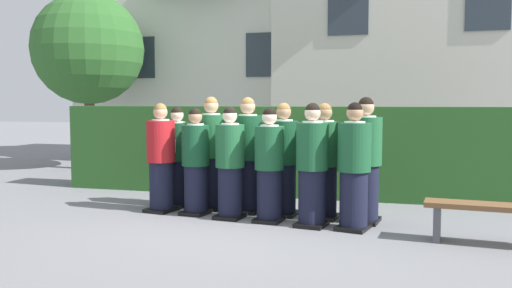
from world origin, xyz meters
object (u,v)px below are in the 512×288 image
(student_rear_row_0, at_px, (178,159))
(student_rear_row_1, at_px, (211,156))
(student_front_row_3, at_px, (269,168))
(wooden_bench, at_px, (487,215))
(student_front_row_5, at_px, (354,169))
(student_rear_row_5, at_px, (365,163))
(student_front_row_4, at_px, (312,168))
(student_front_row_2, at_px, (230,165))
(student_rear_row_2, at_px, (248,158))
(student_rear_row_4, at_px, (324,164))
(student_front_row_1, at_px, (196,164))
(student_in_red_blazer, at_px, (161,160))
(student_rear_row_3, at_px, (284,162))

(student_rear_row_0, relative_size, student_rear_row_1, 0.91)
(student_front_row_3, distance_m, wooden_bench, 2.81)
(student_front_row_5, bearing_deg, wooden_bench, -12.48)
(student_rear_row_5, bearing_deg, student_front_row_3, -166.93)
(student_front_row_3, xyz_separation_m, wooden_bench, (2.73, -0.51, -0.40))
(student_front_row_4, height_order, student_rear_row_1, student_rear_row_1)
(student_front_row_2, xyz_separation_m, student_rear_row_1, (-0.49, 0.57, 0.07))
(student_rear_row_2, bearing_deg, student_rear_row_5, -7.50)
(student_front_row_5, height_order, student_rear_row_4, student_front_row_5)
(student_front_row_3, bearing_deg, student_front_row_4, -10.99)
(student_front_row_2, relative_size, student_rear_row_1, 0.92)
(student_rear_row_5, bearing_deg, student_rear_row_0, 172.47)
(student_front_row_5, bearing_deg, student_rear_row_0, 163.40)
(student_front_row_1, bearing_deg, student_rear_row_5, 2.47)
(student_front_row_1, xyz_separation_m, student_front_row_3, (1.17, -0.19, 0.00))
(student_rear_row_2, bearing_deg, student_front_row_2, -105.06)
(student_in_red_blazer, xyz_separation_m, student_rear_row_4, (2.44, 0.15, 0.00))
(student_front_row_1, bearing_deg, student_rear_row_4, 5.87)
(student_front_row_2, relative_size, student_rear_row_3, 0.97)
(student_front_row_4, distance_m, student_rear_row_0, 2.42)
(student_front_row_1, height_order, student_rear_row_1, student_rear_row_1)
(student_front_row_2, height_order, student_rear_row_1, student_rear_row_1)
(student_front_row_3, bearing_deg, student_front_row_5, -7.86)
(student_front_row_4, bearing_deg, student_rear_row_4, 80.09)
(student_in_red_blazer, bearing_deg, student_rear_row_4, 3.55)
(student_rear_row_3, height_order, student_rear_row_5, student_rear_row_5)
(student_rear_row_5, bearing_deg, student_rear_row_1, 171.91)
(student_rear_row_1, xyz_separation_m, student_rear_row_2, (0.62, -0.11, -0.00))
(student_front_row_5, relative_size, student_rear_row_1, 0.95)
(student_rear_row_3, bearing_deg, student_rear_row_2, 171.28)
(student_front_row_5, distance_m, student_rear_row_4, 0.72)
(student_rear_row_1, height_order, student_rear_row_4, student_rear_row_1)
(student_front_row_5, bearing_deg, student_rear_row_1, 160.61)
(student_front_row_2, distance_m, student_rear_row_5, 1.88)
(student_front_row_2, distance_m, wooden_bench, 3.40)
(student_rear_row_0, height_order, student_rear_row_4, student_rear_row_4)
(student_front_row_2, distance_m, student_front_row_4, 1.22)
(student_in_red_blazer, height_order, student_front_row_1, student_in_red_blazer)
(student_front_row_5, distance_m, student_rear_row_0, 2.96)
(student_front_row_4, height_order, student_front_row_5, student_front_row_5)
(student_front_row_4, distance_m, student_rear_row_4, 0.51)
(student_front_row_3, bearing_deg, student_rear_row_5, 13.07)
(student_rear_row_1, relative_size, student_rear_row_4, 1.06)
(student_front_row_4, xyz_separation_m, student_rear_row_5, (0.66, 0.42, 0.04))
(student_front_row_3, xyz_separation_m, student_front_row_4, (0.61, -0.12, 0.03))
(student_front_row_4, xyz_separation_m, student_front_row_5, (0.55, -0.04, 0.00))
(student_front_row_5, xyz_separation_m, student_rear_row_4, (-0.47, 0.54, -0.01))
(student_rear_row_1, distance_m, student_rear_row_5, 2.38)
(student_front_row_4, distance_m, student_rear_row_3, 0.76)
(student_front_row_2, bearing_deg, student_rear_row_2, 74.94)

